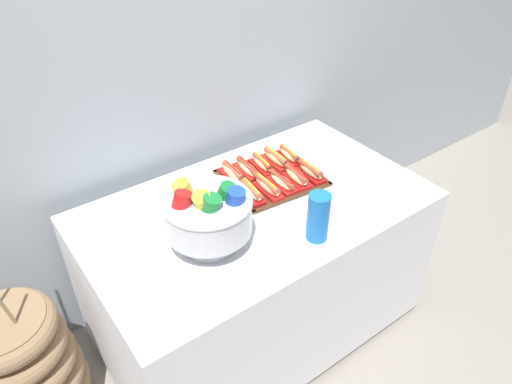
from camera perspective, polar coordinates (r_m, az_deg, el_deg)
name	(u,v)px	position (r m, az deg, el deg)	size (l,w,h in m)	color
ground_plane	(257,323)	(2.51, 0.07, -15.45)	(10.00, 10.00, 0.00)	gray
back_wall	(179,39)	(2.15, -9.17, 17.59)	(6.00, 0.10, 2.60)	#9EA8B2
buffet_table	(257,267)	(2.21, 0.08, -8.95)	(1.43, 0.85, 0.76)	silver
floor_vase	(24,371)	(2.20, -26.06, -18.70)	(0.45, 0.45, 1.17)	#896B4C
serving_tray	(272,178)	(2.12, 1.89, 1.66)	(0.44, 0.40, 0.01)	#472B19
hot_dog_0	(252,192)	(1.98, -0.49, 0.03)	(0.08, 0.16, 0.06)	#B21414
hot_dog_1	(267,187)	(2.02, 1.35, 0.64)	(0.07, 0.18, 0.06)	red
hot_dog_2	(282,182)	(2.05, 3.13, 1.19)	(0.07, 0.16, 0.06)	red
hot_dog_3	(296,177)	(2.09, 4.85, 1.85)	(0.09, 0.17, 0.06)	#B21414
hot_dog_4	(310,171)	(2.12, 6.52, 2.48)	(0.06, 0.16, 0.06)	#B21414
hot_dog_5	(233,173)	(2.10, -2.76, 2.26)	(0.08, 0.17, 0.06)	red
hot_dog_6	(248,169)	(2.13, -0.99, 2.79)	(0.08, 0.18, 0.06)	red
hot_dog_7	(262,164)	(2.17, 0.73, 3.37)	(0.08, 0.16, 0.06)	red
hot_dog_8	(276,159)	(2.20, 2.41, 3.97)	(0.07, 0.18, 0.06)	red
hot_dog_9	(289,155)	(2.24, 4.03, 4.39)	(0.09, 0.16, 0.06)	#B21414
punch_bowl	(208,213)	(1.70, -5.79, -2.56)	(0.32, 0.32, 0.26)	silver
cup_stack	(318,217)	(1.77, 7.46, -3.00)	(0.08, 0.08, 0.20)	blue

